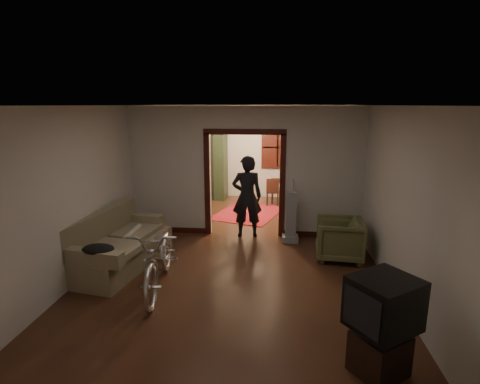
# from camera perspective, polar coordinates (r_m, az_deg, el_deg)

# --- Properties ---
(floor) EXTENTS (5.00, 8.50, 0.01)m
(floor) POSITION_cam_1_polar(r_m,az_deg,el_deg) (7.71, 0.22, -8.20)
(floor) COLOR #321A10
(floor) RESTS_ON ground
(ceiling) EXTENTS (5.00, 8.50, 0.01)m
(ceiling) POSITION_cam_1_polar(r_m,az_deg,el_deg) (7.18, 0.24, 13.08)
(ceiling) COLOR white
(ceiling) RESTS_ON floor
(wall_back) EXTENTS (5.00, 0.02, 2.80)m
(wall_back) POSITION_cam_1_polar(r_m,az_deg,el_deg) (11.51, 2.23, 6.12)
(wall_back) COLOR beige
(wall_back) RESTS_ON floor
(wall_left) EXTENTS (0.02, 8.50, 2.80)m
(wall_left) POSITION_cam_1_polar(r_m,az_deg,el_deg) (7.95, -18.03, 2.30)
(wall_left) COLOR beige
(wall_left) RESTS_ON floor
(wall_right) EXTENTS (0.02, 8.50, 2.80)m
(wall_right) POSITION_cam_1_polar(r_m,az_deg,el_deg) (7.52, 19.58, 1.58)
(wall_right) COLOR beige
(wall_right) RESTS_ON floor
(partition_wall) EXTENTS (5.00, 0.14, 2.80)m
(partition_wall) POSITION_cam_1_polar(r_m,az_deg,el_deg) (8.06, 0.73, 3.08)
(partition_wall) COLOR beige
(partition_wall) RESTS_ON floor
(door_casing) EXTENTS (1.74, 0.20, 2.32)m
(door_casing) POSITION_cam_1_polar(r_m,az_deg,el_deg) (8.11, 0.72, 0.99)
(door_casing) COLOR black
(door_casing) RESTS_ON floor
(far_window) EXTENTS (0.98, 0.06, 1.28)m
(far_window) POSITION_cam_1_polar(r_m,az_deg,el_deg) (11.43, 5.75, 6.77)
(far_window) COLOR black
(far_window) RESTS_ON wall_back
(chandelier) EXTENTS (0.24, 0.24, 0.24)m
(chandelier) POSITION_cam_1_polar(r_m,az_deg,el_deg) (9.69, 1.65, 10.44)
(chandelier) COLOR #FFE0A5
(chandelier) RESTS_ON ceiling
(light_switch) EXTENTS (0.08, 0.01, 0.12)m
(light_switch) POSITION_cam_1_polar(r_m,az_deg,el_deg) (7.99, 8.21, 1.77)
(light_switch) COLOR silver
(light_switch) RESTS_ON partition_wall
(sofa) EXTENTS (1.31, 2.26, 0.98)m
(sofa) POSITION_cam_1_polar(r_m,az_deg,el_deg) (6.97, -17.76, -6.95)
(sofa) COLOR #756D4E
(sofa) RESTS_ON floor
(rolled_paper) EXTENTS (0.09, 0.74, 0.09)m
(rolled_paper) POSITION_cam_1_polar(r_m,az_deg,el_deg) (7.18, -16.11, -5.90)
(rolled_paper) COLOR beige
(rolled_paper) RESTS_ON sofa
(jacket) EXTENTS (0.49, 0.37, 0.14)m
(jacket) POSITION_cam_1_polar(r_m,az_deg,el_deg) (6.11, -20.80, -8.13)
(jacket) COLOR black
(jacket) RESTS_ON sofa
(bicycle) EXTENTS (0.94, 2.06, 1.04)m
(bicycle) POSITION_cam_1_polar(r_m,az_deg,el_deg) (6.01, -12.11, -9.55)
(bicycle) COLOR silver
(bicycle) RESTS_ON floor
(armchair) EXTENTS (0.91, 0.89, 0.77)m
(armchair) POSITION_cam_1_polar(r_m,az_deg,el_deg) (7.23, 14.86, -6.92)
(armchair) COLOR brown
(armchair) RESTS_ON floor
(tv_stand) EXTENTS (0.68, 0.67, 0.46)m
(tv_stand) POSITION_cam_1_polar(r_m,az_deg,el_deg) (4.58, 20.45, -22.06)
(tv_stand) COLOR black
(tv_stand) RESTS_ON floor
(crt_tv) EXTENTS (0.85, 0.83, 0.55)m
(crt_tv) POSITION_cam_1_polar(r_m,az_deg,el_deg) (4.28, 21.10, -15.56)
(crt_tv) COLOR black
(crt_tv) RESTS_ON tv_stand
(vacuum) EXTENTS (0.35, 0.28, 1.08)m
(vacuum) POSITION_cam_1_polar(r_m,az_deg,el_deg) (7.85, 7.76, -3.77)
(vacuum) COLOR gray
(vacuum) RESTS_ON floor
(person) EXTENTS (0.71, 0.52, 1.78)m
(person) POSITION_cam_1_polar(r_m,az_deg,el_deg) (8.02, 1.07, -0.71)
(person) COLOR black
(person) RESTS_ON floor
(oriental_rug) EXTENTS (2.01, 2.31, 0.01)m
(oriental_rug) POSITION_cam_1_polar(r_m,az_deg,el_deg) (9.94, 1.29, -3.21)
(oriental_rug) COLOR maroon
(oriental_rug) RESTS_ON floor
(locker) EXTENTS (1.05, 0.65, 2.00)m
(locker) POSITION_cam_1_polar(r_m,az_deg,el_deg) (11.35, -4.65, 3.96)
(locker) COLOR #22311D
(locker) RESTS_ON floor
(globe) EXTENTS (0.29, 0.29, 0.29)m
(globe) POSITION_cam_1_polar(r_m,az_deg,el_deg) (11.24, -4.74, 8.68)
(globe) COLOR #1E5972
(globe) RESTS_ON locker
(desk) EXTENTS (0.97, 0.66, 0.66)m
(desk) POSITION_cam_1_polar(r_m,az_deg,el_deg) (11.06, 7.05, 0.10)
(desk) COLOR black
(desk) RESTS_ON floor
(desk_chair) EXTENTS (0.44, 0.44, 0.79)m
(desk_chair) POSITION_cam_1_polar(r_m,az_deg,el_deg) (10.70, 4.99, 0.08)
(desk_chair) COLOR black
(desk_chair) RESTS_ON floor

